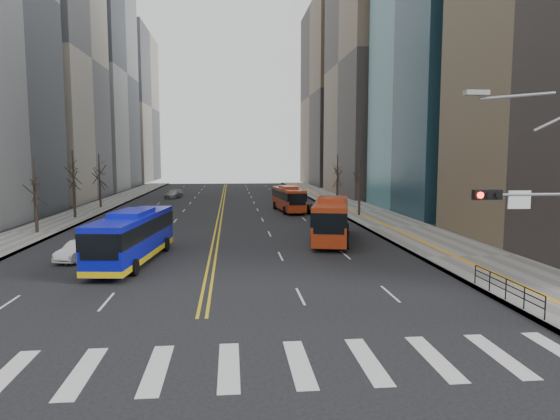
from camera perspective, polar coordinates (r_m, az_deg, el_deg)
ground at (r=17.52m, az=-9.91°, el=-17.34°), size 220.00×220.00×0.00m
sidewalk_right at (r=63.50m, az=9.18°, el=-0.08°), size 7.00×130.00×0.15m
sidewalk_left at (r=63.93m, az=-21.77°, el=-0.41°), size 5.00×130.00×0.15m
crosswalk at (r=17.52m, az=-9.91°, el=-17.33°), size 26.70×4.00×0.01m
centerline at (r=71.37m, az=-6.65°, el=0.59°), size 0.55×100.00×0.01m
office_towers at (r=86.21m, az=-6.61°, el=17.54°), size 83.00×134.00×58.00m
signal_mast at (r=22.00m, az=28.89°, el=-0.08°), size 5.37×0.37×9.39m
pedestrian_railing at (r=26.29m, az=24.42°, el=-7.87°), size 0.06×6.06×1.02m
street_trees at (r=51.31m, az=-15.18°, el=3.67°), size 35.20×47.20×7.60m
blue_bus at (r=34.08m, az=-16.45°, el=-2.76°), size 3.85×11.99×3.44m
red_bus_near at (r=41.12m, az=5.90°, el=-0.75°), size 5.18×11.62×3.59m
red_bus_far at (r=62.33m, az=0.96°, el=1.47°), size 3.29×10.20×3.21m
car_white at (r=36.06m, az=-21.98°, el=-4.32°), size 2.46×4.20×1.31m
car_dark_mid at (r=60.41m, az=3.59°, el=0.18°), size 2.34×3.87×1.23m
car_silver at (r=84.04m, az=-12.07°, el=1.80°), size 3.04×4.93×1.33m
car_dark_far at (r=86.28m, az=1.84°, el=2.03°), size 3.10×5.05×1.31m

